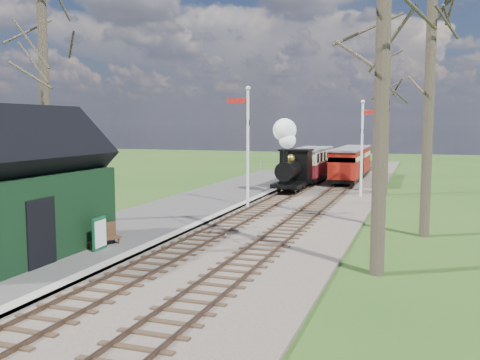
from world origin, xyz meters
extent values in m
plane|color=#265319|center=(0.00, 0.00, 0.00)|extent=(140.00, 140.00, 0.00)
ellipsoid|color=#385B23|center=(-25.00, 60.00, -14.76)|extent=(57.60, 36.00, 16.20)
ellipsoid|color=#385B23|center=(10.00, 65.00, -18.04)|extent=(70.40, 44.00, 19.80)
ellipsoid|color=#385B23|center=(-8.00, 70.00, -16.40)|extent=(64.00, 40.00, 18.00)
cube|color=brown|center=(1.30, 22.00, 0.05)|extent=(8.00, 60.00, 0.10)
cube|color=brown|center=(-0.50, 22.00, 0.14)|extent=(0.07, 60.00, 0.12)
cube|color=brown|center=(0.50, 22.00, 0.14)|extent=(0.07, 60.00, 0.12)
cube|color=#38281C|center=(0.00, 22.00, 0.10)|extent=(1.60, 60.00, 0.09)
cube|color=brown|center=(2.10, 22.00, 0.14)|extent=(0.07, 60.00, 0.12)
cube|color=brown|center=(3.10, 22.00, 0.14)|extent=(0.07, 60.00, 0.12)
cube|color=#38281C|center=(2.60, 22.00, 0.10)|extent=(1.60, 60.00, 0.09)
cube|color=#474442|center=(-3.50, 14.00, 0.10)|extent=(5.00, 44.00, 0.20)
cube|color=#B2AD9E|center=(-1.20, 14.00, 0.10)|extent=(0.40, 44.00, 0.21)
cube|color=black|center=(-4.30, 4.00, 1.50)|extent=(3.00, 6.00, 2.60)
cube|color=black|center=(-4.30, 4.00, 3.35)|extent=(3.25, 6.30, 3.25)
cube|color=black|center=(-2.78, 3.00, 1.20)|extent=(0.06, 1.20, 2.00)
cylinder|color=silver|center=(-0.70, 16.00, 3.00)|extent=(0.14, 0.14, 6.00)
sphere|color=silver|center=(-0.70, 16.00, 6.10)|extent=(0.24, 0.24, 0.24)
cube|color=#B7140F|center=(-1.25, 16.00, 5.50)|extent=(1.10, 0.08, 0.22)
cube|color=black|center=(-0.70, 16.00, 4.40)|extent=(0.18, 0.06, 0.30)
cylinder|color=silver|center=(4.30, 22.00, 2.75)|extent=(0.14, 0.14, 5.50)
sphere|color=silver|center=(4.30, 22.00, 5.60)|extent=(0.24, 0.24, 0.24)
cube|color=#B7140F|center=(4.85, 22.00, 5.00)|extent=(1.10, 0.08, 0.22)
cube|color=black|center=(4.30, 22.00, 3.90)|extent=(0.18, 0.06, 0.30)
cylinder|color=#382D23|center=(-7.30, 9.00, 5.50)|extent=(0.41, 0.41, 11.00)
cylinder|color=#382D23|center=(6.50, 6.00, 6.00)|extent=(0.42, 0.42, 12.00)
cylinder|color=#382D23|center=(7.80, 12.00, 5.00)|extent=(0.40, 0.40, 10.00)
cylinder|color=#382D23|center=(5.50, 24.00, 4.50)|extent=(0.39, 0.39, 9.00)
cube|color=slate|center=(0.30, 36.00, 0.75)|extent=(12.60, 0.02, 0.01)
cube|color=slate|center=(0.30, 36.00, 0.45)|extent=(12.60, 0.02, 0.02)
cylinder|color=slate|center=(0.30, 36.00, 0.50)|extent=(0.08, 0.08, 1.00)
cube|color=black|center=(0.00, 22.64, 0.65)|extent=(1.68, 3.96, 0.25)
cylinder|color=black|center=(0.00, 22.04, 1.54)|extent=(1.09, 2.58, 1.09)
cube|color=black|center=(0.00, 23.83, 1.64)|extent=(1.78, 1.58, 1.98)
cylinder|color=black|center=(0.00, 21.05, 2.43)|extent=(0.28, 0.28, 0.79)
sphere|color=gold|center=(0.00, 22.34, 2.23)|extent=(0.52, 0.52, 0.52)
sphere|color=white|center=(0.10, 21.05, 3.37)|extent=(0.99, 0.99, 0.99)
sphere|color=white|center=(-0.10, 21.15, 3.96)|extent=(1.39, 1.39, 1.39)
cylinder|color=black|center=(-0.50, 21.45, 0.52)|extent=(0.10, 0.63, 0.63)
cylinder|color=black|center=(0.50, 21.45, 0.52)|extent=(0.10, 0.63, 0.63)
cube|color=black|center=(0.00, 28.64, 0.55)|extent=(1.88, 6.93, 0.30)
cube|color=maroon|center=(0.00, 28.64, 1.14)|extent=(1.98, 6.93, 0.89)
cube|color=beige|center=(0.00, 28.64, 2.03)|extent=(1.98, 6.93, 0.89)
cube|color=slate|center=(0.00, 28.64, 2.53)|extent=(2.08, 7.13, 0.12)
cube|color=black|center=(2.60, 28.11, 0.52)|extent=(1.75, 4.61, 0.28)
cube|color=maroon|center=(2.60, 28.11, 1.08)|extent=(1.84, 4.61, 0.83)
cube|color=beige|center=(2.60, 28.11, 1.91)|extent=(1.84, 4.61, 0.83)
cube|color=slate|center=(2.60, 28.11, 2.37)|extent=(1.94, 4.80, 0.11)
cube|color=black|center=(2.60, 33.61, 0.52)|extent=(1.75, 4.61, 0.28)
cube|color=maroon|center=(2.60, 33.61, 1.08)|extent=(1.84, 4.61, 0.83)
cube|color=beige|center=(2.60, 33.61, 1.91)|extent=(1.84, 4.61, 0.83)
cube|color=slate|center=(2.60, 33.61, 2.37)|extent=(1.94, 4.80, 0.11)
cube|color=#0E4527|center=(-2.38, 5.32, 0.75)|extent=(0.10, 0.75, 1.09)
cube|color=silver|center=(-2.33, 5.32, 0.75)|extent=(0.03, 0.65, 0.89)
cube|color=#452B18|center=(-2.62, 5.87, 0.42)|extent=(0.86, 1.35, 0.06)
cube|color=#452B18|center=(-2.78, 5.93, 0.67)|extent=(0.56, 1.22, 0.56)
cube|color=#452B18|center=(-2.48, 5.30, 0.29)|extent=(0.06, 0.06, 0.19)
cube|color=#452B18|center=(-2.76, 6.43, 0.29)|extent=(0.06, 0.06, 0.19)
imported|color=black|center=(-3.09, 2.53, 0.90)|extent=(0.36, 0.53, 1.39)
camera|label=1|loc=(7.64, -9.59, 4.38)|focal=40.00mm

